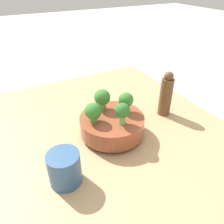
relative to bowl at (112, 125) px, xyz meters
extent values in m
plane|color=silver|center=(-0.01, 0.03, -0.08)|extent=(6.00, 6.00, 0.00)
cube|color=tan|center=(-0.01, 0.03, -0.06)|extent=(1.04, 0.89, 0.03)
cylinder|color=brown|center=(0.00, 0.00, -0.03)|extent=(0.10, 0.10, 0.01)
cylinder|color=brown|center=(0.00, 0.00, 0.00)|extent=(0.22, 0.22, 0.06)
cylinder|color=#609347|center=(0.01, 0.06, 0.04)|extent=(0.02, 0.02, 0.02)
sphere|color=#387A2D|center=(0.01, 0.06, 0.07)|extent=(0.05, 0.05, 0.05)
cylinder|color=#6BA34C|center=(0.06, 0.01, 0.04)|extent=(0.02, 0.02, 0.03)
sphere|color=#387A2D|center=(0.06, 0.01, 0.08)|extent=(0.06, 0.06, 0.06)
cylinder|color=#7AB256|center=(-0.05, -0.01, 0.05)|extent=(0.02, 0.02, 0.03)
sphere|color=#2D6B28|center=(-0.05, -0.01, 0.08)|extent=(0.05, 0.05, 0.05)
cylinder|color=#6BA34C|center=(0.01, -0.06, 0.05)|extent=(0.03, 0.03, 0.03)
sphere|color=#387A2D|center=(0.01, -0.06, 0.08)|extent=(0.05, 0.05, 0.05)
cylinder|color=#33567F|center=(-0.12, 0.20, 0.01)|extent=(0.09, 0.09, 0.09)
cylinder|color=brown|center=(0.02, -0.24, 0.03)|extent=(0.05, 0.05, 0.15)
sphere|color=brown|center=(0.02, -0.24, 0.12)|extent=(0.04, 0.04, 0.04)
camera|label=1|loc=(-0.53, 0.28, 0.44)|focal=35.00mm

